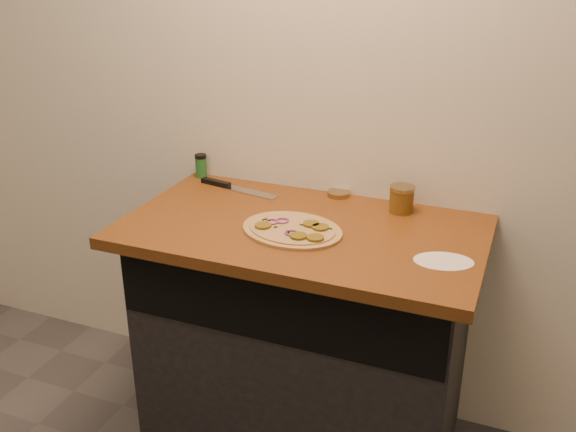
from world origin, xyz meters
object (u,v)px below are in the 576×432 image
at_px(chefs_knife, 232,187).
at_px(salsa_jar, 402,199).
at_px(pizza, 292,229).
at_px(spice_shaker, 201,166).

relative_size(chefs_knife, salsa_jar, 3.60).
xyz_separation_m(pizza, chefs_knife, (-0.36, 0.28, -0.00)).
relative_size(salsa_jar, spice_shaker, 1.03).
distance_m(pizza, salsa_jar, 0.42).
relative_size(pizza, chefs_knife, 1.16).
bearing_deg(pizza, salsa_jar, 45.87).
height_order(chefs_knife, spice_shaker, spice_shaker).
height_order(pizza, spice_shaker, spice_shaker).
height_order(chefs_knife, salsa_jar, salsa_jar).
bearing_deg(spice_shaker, salsa_jar, -4.40).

